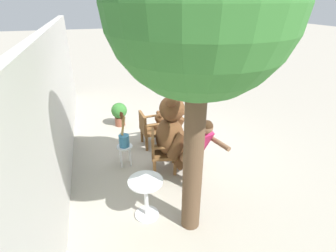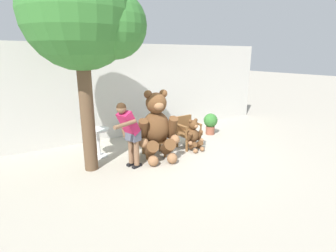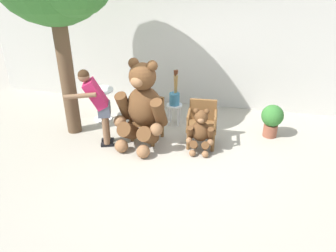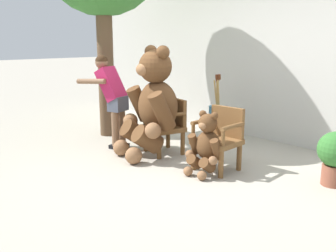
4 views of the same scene
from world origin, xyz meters
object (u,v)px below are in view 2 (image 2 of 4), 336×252
at_px(potted_plant, 210,122).
at_px(wooden_chair_right, 187,131).
at_px(person_visitor, 129,129).
at_px(white_stool, 153,132).
at_px(teddy_bear_small, 194,135).
at_px(round_side_table, 98,140).
at_px(brush_bucket, 153,123).
at_px(teddy_bear_large, 157,126).
at_px(patio_tree, 85,17).
at_px(wooden_chair_left, 153,137).

bearing_deg(potted_plant, wooden_chair_right, -156.76).
height_order(person_visitor, white_stool, person_visitor).
height_order(teddy_bear_small, round_side_table, teddy_bear_small).
height_order(wooden_chair_right, brush_bucket, brush_bucket).
distance_m(brush_bucket, round_side_table, 1.63).
relative_size(teddy_bear_large, person_visitor, 1.11).
bearing_deg(wooden_chair_right, white_stool, 133.90).
bearing_deg(patio_tree, wooden_chair_right, 2.36).
distance_m(round_side_table, patio_tree, 2.84).
relative_size(round_side_table, patio_tree, 0.16).
distance_m(wooden_chair_left, white_stool, 0.81).
relative_size(wooden_chair_left, potted_plant, 1.26).
bearing_deg(teddy_bear_large, patio_tree, 173.68).
distance_m(teddy_bear_large, teddy_bear_small, 1.18).
distance_m(wooden_chair_left, teddy_bear_small, 1.11).
bearing_deg(wooden_chair_left, teddy_bear_large, -97.23).
xyz_separation_m(teddy_bear_small, round_side_table, (-2.30, 0.87, 0.03)).
relative_size(white_stool, brush_bucket, 0.59).
height_order(white_stool, potted_plant, potted_plant).
height_order(teddy_bear_small, person_visitor, person_visitor).
relative_size(person_visitor, patio_tree, 0.35).
bearing_deg(patio_tree, teddy_bear_small, -4.01).
bearing_deg(white_stool, patio_tree, -156.85).
bearing_deg(brush_bucket, teddy_bear_small, -55.54).
bearing_deg(white_stool, potted_plant, -3.64).
xyz_separation_m(brush_bucket, potted_plant, (2.02, -0.13, -0.24)).
bearing_deg(potted_plant, teddy_bear_large, -160.90).
bearing_deg(brush_bucket, potted_plant, -3.69).
relative_size(person_visitor, white_stool, 3.32).
bearing_deg(potted_plant, patio_tree, -170.12).
bearing_deg(brush_bucket, patio_tree, -156.84).
distance_m(teddy_bear_large, white_stool, 1.16).
xyz_separation_m(teddy_bear_small, white_stool, (-0.69, 0.99, -0.06)).
relative_size(wooden_chair_left, wooden_chair_right, 1.00).
distance_m(teddy_bear_small, round_side_table, 2.46).
relative_size(teddy_bear_small, white_stool, 1.86).
bearing_deg(white_stool, person_visitor, -136.73).
bearing_deg(wooden_chair_left, person_visitor, -151.82).
bearing_deg(round_side_table, person_visitor, -69.66).
bearing_deg(brush_bucket, round_side_table, -175.66).
height_order(wooden_chair_right, patio_tree, patio_tree).
height_order(person_visitor, potted_plant, person_visitor).
distance_m(wooden_chair_right, potted_plant, 1.46).
height_order(wooden_chair_right, round_side_table, wooden_chair_right).
bearing_deg(teddy_bear_small, round_side_table, 159.24).
distance_m(teddy_bear_large, round_side_table, 1.52).
xyz_separation_m(wooden_chair_left, patio_tree, (-1.51, -0.10, 2.73)).
xyz_separation_m(patio_tree, potted_plant, (3.93, 0.68, -2.80)).
xyz_separation_m(white_stool, patio_tree, (-1.90, -0.81, 2.84)).
xyz_separation_m(white_stool, brush_bucket, (0.00, 0.00, 0.28)).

